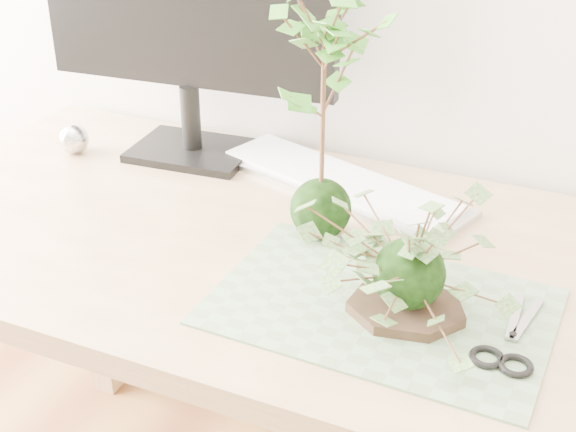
% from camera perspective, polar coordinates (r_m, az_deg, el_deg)
% --- Properties ---
extents(desk, '(1.60, 0.70, 0.74)m').
position_cam_1_polar(desk, '(1.28, 4.21, -6.20)').
color(desk, tan).
rests_on(desk, ground_plane).
extents(cutting_mat, '(0.46, 0.32, 0.00)m').
position_cam_1_polar(cutting_mat, '(1.12, 6.61, -6.41)').
color(cutting_mat, '#637F59').
rests_on(cutting_mat, desk).
extents(stone_dish, '(0.19, 0.19, 0.01)m').
position_cam_1_polar(stone_dish, '(1.10, 8.40, -6.52)').
color(stone_dish, black).
rests_on(stone_dish, cutting_mat).
extents(ivy_kokedama, '(0.31, 0.31, 0.19)m').
position_cam_1_polar(ivy_kokedama, '(1.05, 8.79, -1.97)').
color(ivy_kokedama, black).
rests_on(ivy_kokedama, stone_dish).
extents(maple_kokedama, '(0.26, 0.26, 0.40)m').
position_cam_1_polar(maple_kokedama, '(1.17, 2.57, 10.77)').
color(maple_kokedama, black).
rests_on(maple_kokedama, desk).
extents(keyboard, '(0.52, 0.29, 0.02)m').
position_cam_1_polar(keyboard, '(1.43, 3.65, 2.41)').
color(keyboard, '#B6B6B6').
rests_on(keyboard, desk).
extents(monitor, '(0.57, 0.18, 0.50)m').
position_cam_1_polar(monitor, '(1.49, -7.23, 14.68)').
color(monitor, black).
rests_on(monitor, desk).
extents(foil_ball, '(0.06, 0.06, 0.06)m').
position_cam_1_polar(foil_ball, '(1.61, -14.99, 5.34)').
color(foil_ball, silver).
rests_on(foil_ball, desk).
extents(scissors, '(0.08, 0.18, 0.01)m').
position_cam_1_polar(scissors, '(1.06, 15.30, -9.26)').
color(scissors, '#9898A0').
rests_on(scissors, cutting_mat).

